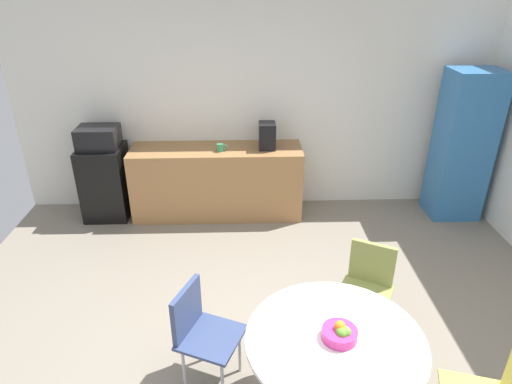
{
  "coord_description": "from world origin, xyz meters",
  "views": [
    {
      "loc": [
        -0.16,
        -2.52,
        2.85
      ],
      "look_at": [
        -0.03,
        1.32,
        0.95
      ],
      "focal_mm": 31.27,
      "sensor_mm": 36.0,
      "label": 1
    }
  ],
  "objects_px": {
    "chair_olive": "(368,280)",
    "chair_navy": "(199,325)",
    "locker_cabinet": "(463,146)",
    "mini_fridge": "(106,182)",
    "mug_white": "(220,147)",
    "fruit_bowl": "(340,333)",
    "microwave": "(98,137)",
    "round_table": "(334,353)",
    "coffee_maker": "(267,136)"
  },
  "relations": [
    {
      "from": "chair_olive",
      "to": "chair_navy",
      "type": "xyz_separation_m",
      "value": [
        -1.39,
        -0.49,
        0.0
      ]
    },
    {
      "from": "locker_cabinet",
      "to": "chair_olive",
      "type": "bearing_deg",
      "value": -128.85
    },
    {
      "from": "mini_fridge",
      "to": "locker_cabinet",
      "type": "xyz_separation_m",
      "value": [
        4.45,
        -0.1,
        0.46
      ]
    },
    {
      "from": "locker_cabinet",
      "to": "mini_fridge",
      "type": "bearing_deg",
      "value": 178.71
    },
    {
      "from": "mini_fridge",
      "to": "mug_white",
      "type": "height_order",
      "value": "mug_white"
    },
    {
      "from": "mini_fridge",
      "to": "fruit_bowl",
      "type": "height_order",
      "value": "mini_fridge"
    },
    {
      "from": "mini_fridge",
      "to": "microwave",
      "type": "bearing_deg",
      "value": 0.0
    },
    {
      "from": "mini_fridge",
      "to": "chair_navy",
      "type": "distance_m",
      "value": 3.0
    },
    {
      "from": "round_table",
      "to": "fruit_bowl",
      "type": "xyz_separation_m",
      "value": [
        0.03,
        -0.0,
        0.18
      ]
    },
    {
      "from": "microwave",
      "to": "coffee_maker",
      "type": "relative_size",
      "value": 1.5
    },
    {
      "from": "round_table",
      "to": "mini_fridge",
      "type": "bearing_deg",
      "value": 127.2
    },
    {
      "from": "microwave",
      "to": "locker_cabinet",
      "type": "bearing_deg",
      "value": -1.29
    },
    {
      "from": "chair_olive",
      "to": "mug_white",
      "type": "height_order",
      "value": "mug_white"
    },
    {
      "from": "mug_white",
      "to": "chair_navy",
      "type": "bearing_deg",
      "value": -91.67
    },
    {
      "from": "chair_olive",
      "to": "fruit_bowl",
      "type": "bearing_deg",
      "value": -116.48
    },
    {
      "from": "mug_white",
      "to": "fruit_bowl",
      "type": "bearing_deg",
      "value": -73.66
    },
    {
      "from": "mini_fridge",
      "to": "chair_navy",
      "type": "relative_size",
      "value": 1.12
    },
    {
      "from": "fruit_bowl",
      "to": "mug_white",
      "type": "xyz_separation_m",
      "value": [
        -0.87,
        2.96,
        0.15
      ]
    },
    {
      "from": "chair_olive",
      "to": "fruit_bowl",
      "type": "height_order",
      "value": "fruit_bowl"
    },
    {
      "from": "round_table",
      "to": "locker_cabinet",
      "type": "bearing_deg",
      "value": 54.15
    },
    {
      "from": "fruit_bowl",
      "to": "coffee_maker",
      "type": "bearing_deg",
      "value": 95.57
    },
    {
      "from": "microwave",
      "to": "chair_olive",
      "type": "xyz_separation_m",
      "value": [
        2.78,
        -2.17,
        -0.54
      ]
    },
    {
      "from": "chair_navy",
      "to": "mug_white",
      "type": "bearing_deg",
      "value": 88.33
    },
    {
      "from": "locker_cabinet",
      "to": "fruit_bowl",
      "type": "bearing_deg",
      "value": -125.5
    },
    {
      "from": "chair_navy",
      "to": "fruit_bowl",
      "type": "distance_m",
      "value": 1.06
    },
    {
      "from": "microwave",
      "to": "fruit_bowl",
      "type": "distance_m",
      "value": 3.86
    },
    {
      "from": "locker_cabinet",
      "to": "chair_navy",
      "type": "xyz_separation_m",
      "value": [
        -3.05,
        -2.56,
        -0.41
      ]
    },
    {
      "from": "chair_olive",
      "to": "locker_cabinet",
      "type": "bearing_deg",
      "value": 51.15
    },
    {
      "from": "mini_fridge",
      "to": "chair_olive",
      "type": "height_order",
      "value": "mini_fridge"
    },
    {
      "from": "round_table",
      "to": "fruit_bowl",
      "type": "relative_size",
      "value": 5.07
    },
    {
      "from": "coffee_maker",
      "to": "fruit_bowl",
      "type": "bearing_deg",
      "value": -84.43
    },
    {
      "from": "mini_fridge",
      "to": "microwave",
      "type": "relative_size",
      "value": 1.94
    },
    {
      "from": "chair_olive",
      "to": "mini_fridge",
      "type": "bearing_deg",
      "value": 142.09
    },
    {
      "from": "chair_navy",
      "to": "fruit_bowl",
      "type": "height_order",
      "value": "fruit_bowl"
    },
    {
      "from": "mini_fridge",
      "to": "chair_olive",
      "type": "bearing_deg",
      "value": -37.91
    },
    {
      "from": "mini_fridge",
      "to": "mug_white",
      "type": "bearing_deg",
      "value": -3.52
    },
    {
      "from": "chair_navy",
      "to": "mug_white",
      "type": "height_order",
      "value": "mug_white"
    },
    {
      "from": "mini_fridge",
      "to": "fruit_bowl",
      "type": "xyz_separation_m",
      "value": [
        2.34,
        -3.05,
        0.33
      ]
    },
    {
      "from": "microwave",
      "to": "chair_olive",
      "type": "bearing_deg",
      "value": -37.91
    },
    {
      "from": "chair_navy",
      "to": "mug_white",
      "type": "xyz_separation_m",
      "value": [
        0.07,
        2.57,
        0.43
      ]
    },
    {
      "from": "microwave",
      "to": "mug_white",
      "type": "xyz_separation_m",
      "value": [
        1.47,
        -0.09,
        -0.11
      ]
    },
    {
      "from": "coffee_maker",
      "to": "chair_olive",
      "type": "bearing_deg",
      "value": -71.17
    },
    {
      "from": "round_table",
      "to": "chair_navy",
      "type": "xyz_separation_m",
      "value": [
        -0.92,
        0.39,
        -0.1
      ]
    },
    {
      "from": "fruit_bowl",
      "to": "locker_cabinet",
      "type": "bearing_deg",
      "value": 54.5
    },
    {
      "from": "coffee_maker",
      "to": "mug_white",
      "type": "bearing_deg",
      "value": -170.99
    },
    {
      "from": "chair_olive",
      "to": "chair_navy",
      "type": "bearing_deg",
      "value": -160.54
    },
    {
      "from": "locker_cabinet",
      "to": "chair_navy",
      "type": "bearing_deg",
      "value": -140.03
    },
    {
      "from": "mini_fridge",
      "to": "chair_olive",
      "type": "relative_size",
      "value": 1.12
    },
    {
      "from": "chair_olive",
      "to": "microwave",
      "type": "bearing_deg",
      "value": 142.09
    },
    {
      "from": "locker_cabinet",
      "to": "chair_navy",
      "type": "relative_size",
      "value": 2.24
    }
  ]
}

